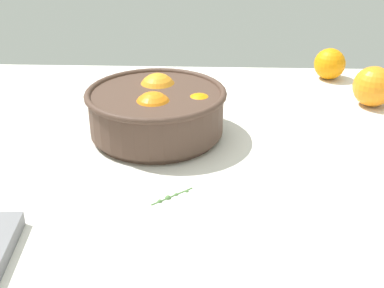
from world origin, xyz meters
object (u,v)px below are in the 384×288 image
object	(u,v)px
fruit_bowl	(156,111)
loose_orange_0	(373,86)
loose_orange_2	(330,64)
spoon	(188,78)

from	to	relation	value
fruit_bowl	loose_orange_0	size ratio (longest dim) A/B	3.02
loose_orange_2	spoon	world-z (taller)	loose_orange_2
fruit_bowl	loose_orange_2	world-z (taller)	fruit_bowl
fruit_bowl	spoon	world-z (taller)	fruit_bowl
loose_orange_0	loose_orange_2	distance (cm)	17.79
loose_orange_0	loose_orange_2	xyz separation A→B (cm)	(-5.81, 16.80, -0.55)
loose_orange_0	spoon	xyz separation A→B (cm)	(-40.34, 14.73, -3.89)
fruit_bowl	loose_orange_0	xyz separation A→B (cm)	(44.76, 16.76, -0.89)
loose_orange_0	loose_orange_2	bearing A→B (deg)	109.09
loose_orange_0	spoon	distance (cm)	43.12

